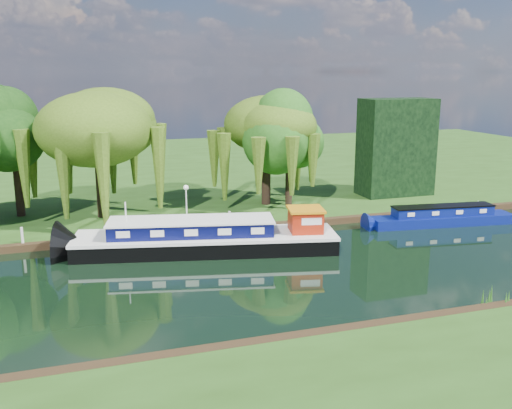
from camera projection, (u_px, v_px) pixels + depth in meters
name	position (u px, v px, depth m)	size (l,w,h in m)	color
ground	(217.00, 279.00, 29.87)	(120.00, 120.00, 0.00)	black
far_bank	(140.00, 170.00, 61.32)	(120.00, 52.00, 0.45)	#204011
dutch_barge	(208.00, 238.00, 34.25)	(16.03, 6.73, 3.30)	black
narrowboat	(442.00, 217.00, 40.28)	(10.50, 2.95, 1.51)	#08145F
white_cruiser	(479.00, 214.00, 43.30)	(1.95, 2.26, 1.19)	silver
willow_left	(98.00, 130.00, 39.44)	(7.14, 7.14, 8.56)	black
willow_right	(266.00, 134.00, 43.59)	(6.16, 6.16, 7.50)	black
tree_far_mid	(14.00, 134.00, 39.79)	(5.24, 5.24, 8.57)	black
tree_far_right	(289.00, 137.00, 43.43)	(4.68, 4.68, 7.65)	black
conifer_hedge	(396.00, 147.00, 47.54)	(6.00, 3.00, 8.00)	black
lamppost	(186.00, 193.00, 39.20)	(0.36, 0.36, 2.56)	silver
mooring_posts	(178.00, 223.00, 37.29)	(19.16, 0.16, 1.00)	silver
reeds_near	(413.00, 308.00, 24.79)	(33.70, 1.50, 1.10)	#245717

